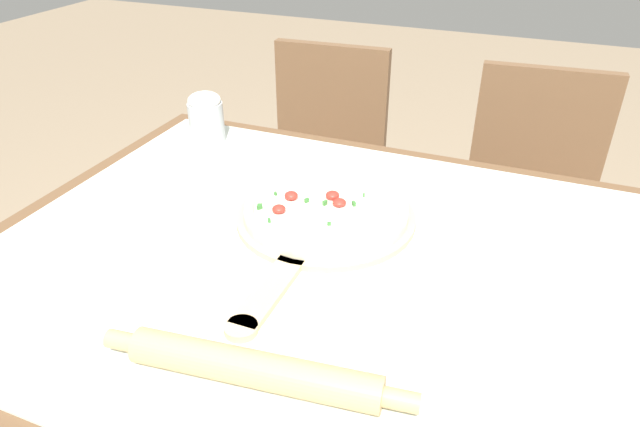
{
  "coord_description": "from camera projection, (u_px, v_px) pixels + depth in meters",
  "views": [
    {
      "loc": [
        0.3,
        -0.74,
        1.35
      ],
      "look_at": [
        -0.03,
        0.08,
        0.81
      ],
      "focal_mm": 32.0,
      "sensor_mm": 36.0,
      "label": 1
    }
  ],
  "objects": [
    {
      "name": "chair_left",
      "position": [
        323.0,
        163.0,
        1.92
      ],
      "size": [
        0.42,
        0.42,
        0.88
      ],
      "rotation": [
        0.0,
        0.0,
        0.06
      ],
      "color": "brown",
      "rests_on": "ground_plane"
    },
    {
      "name": "chair_right",
      "position": [
        528.0,
        199.0,
        1.7
      ],
      "size": [
        0.43,
        0.43,
        0.88
      ],
      "rotation": [
        0.0,
        0.0,
        0.07
      ],
      "color": "brown",
      "rests_on": "ground_plane"
    },
    {
      "name": "rolling_pin",
      "position": [
        254.0,
        369.0,
        0.73
      ],
      "size": [
        0.42,
        0.09,
        0.05
      ],
      "rotation": [
        0.0,
        0.0,
        0.12
      ],
      "color": "tan",
      "rests_on": "towel_cloth"
    },
    {
      "name": "pizza_peel",
      "position": [
        322.0,
        223.0,
        1.06
      ],
      "size": [
        0.34,
        0.52,
        0.01
      ],
      "color": "#D6B784",
      "rests_on": "towel_cloth"
    },
    {
      "name": "towel_cloth",
      "position": [
        318.0,
        257.0,
        0.98
      ],
      "size": [
        1.13,
        0.89,
        0.0
      ],
      "color": "silver",
      "rests_on": "dining_table"
    },
    {
      "name": "pizza",
      "position": [
        326.0,
        208.0,
        1.07
      ],
      "size": [
        0.31,
        0.31,
        0.03
      ],
      "color": "beige",
      "rests_on": "pizza_peel"
    },
    {
      "name": "dining_table",
      "position": [
        318.0,
        309.0,
        1.04
      ],
      "size": [
        1.21,
        0.97,
        0.78
      ],
      "color": "brown",
      "rests_on": "ground_plane"
    },
    {
      "name": "flour_cup",
      "position": [
        206.0,
        117.0,
        1.36
      ],
      "size": [
        0.08,
        0.08,
        0.12
      ],
      "color": "#B2B7BC",
      "rests_on": "towel_cloth"
    }
  ]
}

